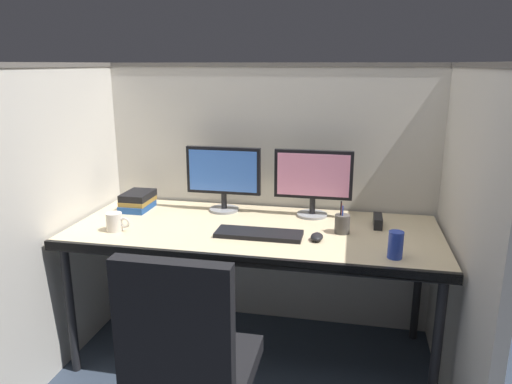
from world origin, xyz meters
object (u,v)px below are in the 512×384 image
(computer_mouse, at_px, (317,237))
(pen_cup, at_px, (342,224))
(monitor_left, at_px, (223,175))
(keyboard_main, at_px, (259,234))
(monitor_right, at_px, (313,179))
(coffee_mug, at_px, (115,222))
(soda_can, at_px, (396,245))
(red_stapler, at_px, (378,221))
(desk, at_px, (254,237))
(book_stack, at_px, (138,201))

(computer_mouse, xyz_separation_m, pen_cup, (0.12, 0.13, 0.03))
(monitor_left, distance_m, keyboard_main, 0.51)
(monitor_right, relative_size, coffee_mug, 3.41)
(coffee_mug, bearing_deg, soda_can, -3.33)
(pen_cup, bearing_deg, red_stapler, 38.49)
(keyboard_main, relative_size, computer_mouse, 4.48)
(monitor_right, bearing_deg, desk, -135.32)
(monitor_right, xyz_separation_m, keyboard_main, (-0.23, -0.38, -0.20))
(monitor_right, distance_m, pen_cup, 0.35)
(desk, distance_m, coffee_mug, 0.71)
(computer_mouse, bearing_deg, coffee_mug, -176.05)
(desk, height_order, soda_can, soda_can)
(desk, height_order, book_stack, book_stack)
(monitor_left, relative_size, red_stapler, 2.87)
(red_stapler, bearing_deg, pen_cup, -141.51)
(computer_mouse, bearing_deg, monitor_right, 98.58)
(red_stapler, bearing_deg, monitor_right, 163.26)
(coffee_mug, bearing_deg, monitor_left, 44.65)
(red_stapler, distance_m, soda_can, 0.43)
(monitor_right, height_order, computer_mouse, monitor_right)
(keyboard_main, xyz_separation_m, book_stack, (-0.78, 0.30, 0.04))
(monitor_left, distance_m, computer_mouse, 0.71)
(book_stack, relative_size, soda_can, 1.80)
(monitor_left, bearing_deg, keyboard_main, -53.13)
(book_stack, bearing_deg, monitor_right, 4.32)
(coffee_mug, height_order, red_stapler, coffee_mug)
(computer_mouse, xyz_separation_m, soda_can, (0.35, -0.15, 0.04))
(keyboard_main, distance_m, soda_can, 0.66)
(monitor_left, relative_size, book_stack, 1.96)
(coffee_mug, relative_size, soda_can, 1.03)
(monitor_right, height_order, book_stack, monitor_right)
(monitor_left, relative_size, monitor_right, 1.00)
(desk, xyz_separation_m, keyboard_main, (0.05, -0.10, 0.06))
(computer_mouse, relative_size, coffee_mug, 0.76)
(monitor_left, xyz_separation_m, pen_cup, (0.68, -0.25, -0.17))
(coffee_mug, relative_size, red_stapler, 0.84)
(keyboard_main, bearing_deg, red_stapler, 25.01)
(monitor_right, relative_size, red_stapler, 2.87)
(keyboard_main, height_order, coffee_mug, coffee_mug)
(monitor_right, bearing_deg, soda_can, -52.22)
(computer_mouse, relative_size, red_stapler, 0.64)
(pen_cup, bearing_deg, monitor_left, 160.11)
(computer_mouse, xyz_separation_m, coffee_mug, (-1.02, -0.07, 0.03))
(keyboard_main, bearing_deg, pen_cup, 17.68)
(monitor_left, height_order, coffee_mug, monitor_left)
(monitor_left, relative_size, keyboard_main, 1.00)
(monitor_right, height_order, pen_cup, monitor_right)
(monitor_right, bearing_deg, red_stapler, -16.74)
(book_stack, distance_m, soda_can, 1.50)
(desk, distance_m, monitor_right, 0.47)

